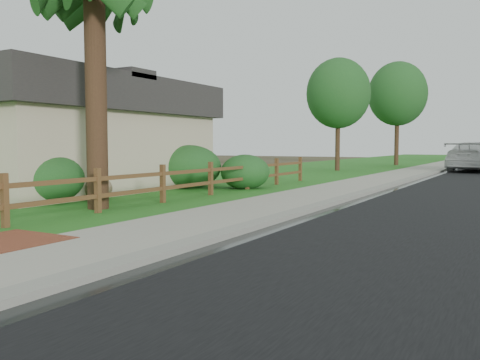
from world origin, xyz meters
The scene contains 15 objects.
ground centered at (0.00, 0.00, 0.00)m, with size 120.00×120.00×0.00m, color #3D3621.
curb centered at (0.40, 35.00, 0.06)m, with size 0.40×90.00×0.12m, color gray.
wet_gutter centered at (0.75, 35.00, 0.02)m, with size 0.50×90.00×0.00m, color black.
sidewalk centered at (-0.90, 35.00, 0.05)m, with size 2.20×90.00×0.10m, color gray.
grass_strip centered at (-2.80, 35.00, 0.03)m, with size 1.60×90.00×0.06m, color #275C1A.
lawn_near centered at (-8.00, 35.00, 0.02)m, with size 9.00×90.00×0.04m, color #275C1A.
ranch_fence centered at (-3.60, 6.40, 0.62)m, with size 0.12×16.92×1.10m.
house centered at (-11.00, 7.00, 2.08)m, with size 10.60×9.60×4.05m.
white_suv centered at (2.32, 28.19, 0.90)m, with size 2.47×6.09×1.77m, color silver.
boulder centered at (-6.00, 5.09, 0.37)m, with size 1.10×0.82×0.73m, color brown.
shrub_b centered at (-6.50, 3.80, 0.70)m, with size 1.99×1.99×1.39m, color #1B4B1F.
shrub_c centered at (-3.90, 10.37, 0.64)m, with size 1.78×1.78×1.28m, color #1B4B1F.
shrub_d centered at (-5.94, 9.75, 0.81)m, with size 2.38×2.38×1.63m, color #1B4B1F.
tree_near_left centered at (-5.18, 24.43, 4.75)m, with size 3.90×3.90×6.91m.
tree_mid_left centered at (-3.90, 34.75, 5.55)m, with size 4.49×4.49×8.04m.
Camera 1 is at (5.01, -5.72, 1.64)m, focal length 38.00 mm.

